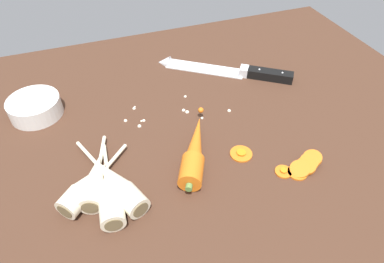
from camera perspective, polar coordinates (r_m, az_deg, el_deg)
ground_plane at (r=71.67cm, az=-0.54°, el=-1.02°), size 120.00×90.00×4.00cm
chefs_knife at (r=87.84cm, az=4.92°, el=10.38°), size 30.29×22.79×4.18cm
whole_carrot at (r=63.25cm, az=0.44°, el=-3.27°), size 11.43×19.68×4.20cm
parsnip_front at (r=59.69cm, az=-12.50°, el=-8.61°), size 10.06×20.65×4.00cm
parsnip_mid_left at (r=58.65cm, az=-13.68°, el=-10.18°), size 4.78×18.92×4.00cm
parsnip_mid_right at (r=60.70cm, az=-17.29°, el=-8.77°), size 13.83×13.89×4.00cm
parsnip_back at (r=61.12cm, az=-15.99°, el=-7.89°), size 7.07×17.22×4.00cm
carrot_slice_stack at (r=65.85cm, az=18.46°, el=-5.45°), size 7.41×4.86×2.79cm
carrot_slice_stray_near at (r=64.45cm, az=15.15°, el=-6.45°), size 3.11×3.11×0.70cm
carrot_slice_stray_mid at (r=65.91cm, az=8.27°, el=-3.63°), size 4.29×4.29×0.70cm
prep_bowl at (r=80.33cm, az=-24.93°, el=3.83°), size 11.00×11.00×4.00cm
mince_crumbs at (r=74.20cm, az=-3.87°, el=3.16°), size 23.04×9.28×0.86cm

